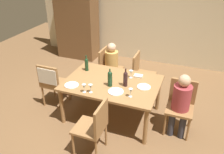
{
  "coord_description": "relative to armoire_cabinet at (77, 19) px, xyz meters",
  "views": [
    {
      "loc": [
        1.29,
        -3.39,
        2.83
      ],
      "look_at": [
        0.0,
        0.0,
        0.84
      ],
      "focal_mm": 37.73,
      "sensor_mm": 36.0,
      "label": 1
    }
  ],
  "objects": [
    {
      "name": "ground_plane",
      "position": [
        1.93,
        -2.33,
        -1.1
      ],
      "size": [
        10.0,
        10.0,
        0.0
      ],
      "primitive_type": "plane",
      "color": "brown"
    },
    {
      "name": "wine_glass_far",
      "position": [
        1.73,
        -2.77,
        -0.25
      ],
      "size": [
        0.07,
        0.07,
        0.15
      ],
      "color": "silver",
      "rests_on": "dining_table"
    },
    {
      "name": "person_man_bearded",
      "position": [
        1.58,
        -1.37,
        -0.46
      ],
      "size": [
        0.33,
        0.28,
        1.08
      ],
      "rotation": [
        0.0,
        0.0,
        -1.57
      ],
      "color": "#33333D",
      "rests_on": "ground_plane"
    },
    {
      "name": "chair_left_end",
      "position": [
        0.72,
        -2.45,
        -0.5
      ],
      "size": [
        0.44,
        0.46,
        0.92
      ],
      "color": "olive",
      "rests_on": "ground_plane"
    },
    {
      "name": "dinner_plate_guest_left",
      "position": [
        1.32,
        -2.69,
        -0.35
      ],
      "size": [
        0.24,
        0.24,
        0.01
      ],
      "primitive_type": "cylinder",
      "color": "white",
      "rests_on": "dining_table"
    },
    {
      "name": "dinner_plate_host",
      "position": [
        2.11,
        -2.61,
        -0.35
      ],
      "size": [
        0.26,
        0.26,
        0.01
      ],
      "primitive_type": "cylinder",
      "color": "white",
      "rests_on": "dining_table"
    },
    {
      "name": "folded_napkin",
      "position": [
        2.32,
        -1.97,
        -0.34
      ],
      "size": [
        0.16,
        0.13,
        0.03
      ],
      "primitive_type": "cube",
      "rotation": [
        0.0,
        0.0,
        0.04
      ],
      "color": "beige",
      "rests_on": "dining_table"
    },
    {
      "name": "chair_far_right",
      "position": [
        2.22,
        -1.37,
        -0.56
      ],
      "size": [
        0.44,
        0.44,
        0.92
      ],
      "rotation": [
        0.0,
        0.0,
        -1.57
      ],
      "color": "olive",
      "rests_on": "ground_plane"
    },
    {
      "name": "armoire_cabinet",
      "position": [
        0.0,
        0.0,
        0.0
      ],
      "size": [
        1.18,
        0.62,
        2.18
      ],
      "color": "brown",
      "rests_on": "ground_plane"
    },
    {
      "name": "dining_table",
      "position": [
        1.93,
        -2.33,
        -0.43
      ],
      "size": [
        1.67,
        1.16,
        0.74
      ],
      "color": "olive",
      "rests_on": "ground_plane"
    },
    {
      "name": "wine_bottle_dark_red",
      "position": [
        2.2,
        -2.37,
        -0.21
      ],
      "size": [
        0.07,
        0.07,
        0.33
      ],
      "color": "black",
      "rests_on": "dining_table"
    },
    {
      "name": "wine_glass_near_left",
      "position": [
        2.38,
        -2.66,
        -0.25
      ],
      "size": [
        0.07,
        0.07,
        0.15
      ],
      "color": "silver",
      "rests_on": "dining_table"
    },
    {
      "name": "chair_near",
      "position": [
        2.02,
        -3.29,
        -0.56
      ],
      "size": [
        0.44,
        0.44,
        0.92
      ],
      "rotation": [
        0.0,
        0.0,
        1.57
      ],
      "color": "olive",
      "rests_on": "ground_plane"
    },
    {
      "name": "handbag",
      "position": [
        0.72,
        -1.98,
        -0.99
      ],
      "size": [
        0.28,
        0.13,
        0.22
      ],
      "primitive_type": "cube",
      "rotation": [
        0.0,
        0.0,
        -0.03
      ],
      "color": "brown",
      "rests_on": "ground_plane"
    },
    {
      "name": "dinner_plate_guest_right",
      "position": [
        2.51,
        -2.3,
        -0.35
      ],
      "size": [
        0.23,
        0.23,
        0.01
      ],
      "primitive_type": "cylinder",
      "color": "white",
      "rests_on": "dining_table"
    },
    {
      "name": "person_woman_host",
      "position": [
        3.15,
        -2.35,
        -0.45
      ],
      "size": [
        0.3,
        0.34,
        1.11
      ],
      "rotation": [
        0.0,
        0.0,
        3.14
      ],
      "color": "#33333D",
      "rests_on": "ground_plane"
    },
    {
      "name": "wine_bottle_tall_green",
      "position": [
        1.95,
        -2.46,
        -0.21
      ],
      "size": [
        0.08,
        0.08,
        0.33
      ],
      "color": "#19381E",
      "rests_on": "dining_table"
    },
    {
      "name": "rear_room_partition",
      "position": [
        1.93,
        0.45,
        0.25
      ],
      "size": [
        6.4,
        0.12,
        2.7
      ],
      "primitive_type": "cube",
      "color": "beige",
      "rests_on": "ground_plane"
    },
    {
      "name": "wine_bottle_short_olive",
      "position": [
        1.32,
        -2.08,
        -0.22
      ],
      "size": [
        0.07,
        0.07,
        0.31
      ],
      "color": "#19381E",
      "rests_on": "dining_table"
    },
    {
      "name": "wine_glass_near_right",
      "position": [
        1.63,
        -2.81,
        -0.25
      ],
      "size": [
        0.07,
        0.07,
        0.15
      ],
      "color": "silver",
      "rests_on": "dining_table"
    },
    {
      "name": "chair_far_left",
      "position": [
        1.47,
        -1.37,
        -0.56
      ],
      "size": [
        0.44,
        0.44,
        0.92
      ],
      "rotation": [
        0.0,
        0.0,
        -1.57
      ],
      "color": "olive",
      "rests_on": "ground_plane"
    },
    {
      "name": "wine_glass_centre",
      "position": [
        2.2,
        -2.06,
        -0.25
      ],
      "size": [
        0.07,
        0.07,
        0.15
      ],
      "color": "silver",
      "rests_on": "dining_table"
    },
    {
      "name": "chair_right_end",
      "position": [
        3.15,
        -2.24,
        -0.56
      ],
      "size": [
        0.44,
        0.44,
        0.92
      ],
      "rotation": [
        0.0,
        0.0,
        3.14
      ],
      "color": "olive",
      "rests_on": "ground_plane"
    }
  ]
}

